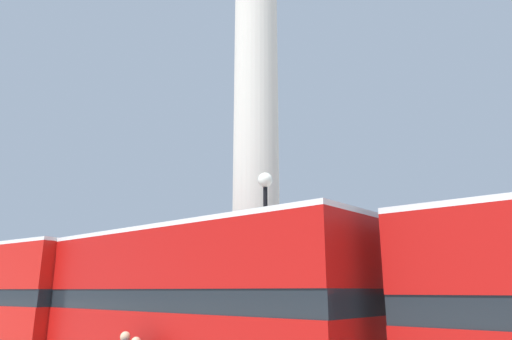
% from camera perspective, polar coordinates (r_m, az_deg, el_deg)
% --- Properties ---
extents(monument_column, '(4.76, 4.76, 20.12)m').
position_cam_1_polar(monument_column, '(19.00, 0.00, -1.44)').
color(monument_column, beige).
rests_on(monument_column, ground_plane).
extents(bus_c, '(11.67, 3.52, 4.42)m').
position_cam_1_polar(bus_c, '(13.20, -10.50, -15.94)').
color(bus_c, '#A80F0C').
rests_on(bus_c, ground_plane).
extents(street_lamp, '(0.49, 0.49, 6.47)m').
position_cam_1_polar(street_lamp, '(14.45, 1.21, -9.98)').
color(street_lamp, black).
rests_on(street_lamp, ground_plane).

